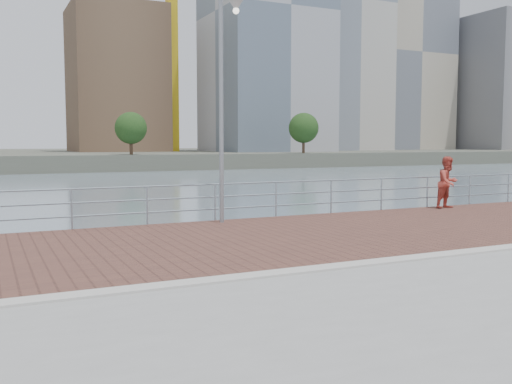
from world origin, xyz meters
name	(u,v)px	position (x,y,z in m)	size (l,w,h in m)	color
water	(303,379)	(0.00, 0.00, -2.00)	(400.00, 400.00, 0.00)	slate
brick_lane	(227,241)	(0.00, 3.60, 0.01)	(40.00, 6.80, 0.02)	brown
curb	(304,271)	(0.00, 0.00, 0.03)	(40.00, 0.40, 0.06)	#B7B5AD
far_shore	(10,157)	(0.00, 122.50, -0.75)	(320.00, 95.00, 2.50)	#4C5142
guardrail	(182,199)	(0.00, 7.00, 0.69)	(39.06, 0.06, 1.13)	#8C9EA8
street_lamp	(227,60)	(1.05, 6.02, 4.63)	(0.47, 1.38, 6.51)	gray
bystander	(448,182)	(9.61, 6.38, 0.93)	(0.89, 0.69, 1.83)	#BF4538
skyline	(156,30)	(26.93, 104.35, 24.66)	(233.00, 41.00, 67.53)	#ADA38E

